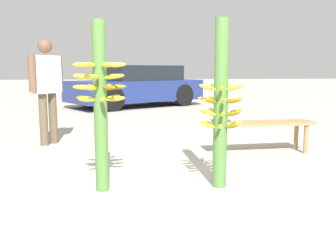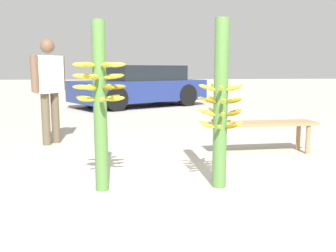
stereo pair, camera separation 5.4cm
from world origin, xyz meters
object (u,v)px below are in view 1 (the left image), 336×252
object	(u,v)px
banana_stalk_center	(221,105)
banana_stalk_left	(100,101)
vendor_person	(47,83)
market_bench	(262,127)
parked_car	(137,86)

from	to	relation	value
banana_stalk_center	banana_stalk_left	bearing A→B (deg)	178.48
banana_stalk_left	banana_stalk_center	xyz separation A→B (m)	(1.14, -0.03, -0.05)
vendor_person	market_bench	world-z (taller)	vendor_person
banana_stalk_left	market_bench	bearing A→B (deg)	32.62
vendor_person	parked_car	size ratio (longest dim) A/B	0.36
banana_stalk_center	vendor_person	xyz separation A→B (m)	(-2.04, 2.39, 0.14)
banana_stalk_left	market_bench	xyz separation A→B (m)	(2.10, 1.34, -0.49)
parked_car	market_bench	bearing A→B (deg)	161.43
banana_stalk_center	parked_car	size ratio (longest dim) A/B	0.37
vendor_person	parked_car	xyz separation A→B (m)	(1.63, 5.82, -0.32)
parked_car	vendor_person	bearing A→B (deg)	134.40
vendor_person	market_bench	xyz separation A→B (m)	(3.01, -1.02, -0.57)
banana_stalk_left	vendor_person	distance (m)	2.53
banana_stalk_left	market_bench	distance (m)	2.54
vendor_person	parked_car	distance (m)	6.05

